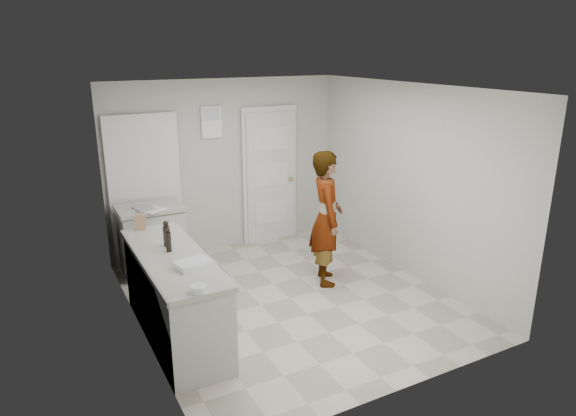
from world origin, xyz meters
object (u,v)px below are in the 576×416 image
oil_cruet_a (167,234)px  oil_cruet_b (168,240)px  cake_mix_box (140,222)px  baking_dish (193,264)px  spice_jar (169,232)px  egg_bowl (198,289)px  person (326,218)px

oil_cruet_a → oil_cruet_b: oil_cruet_a is taller
oil_cruet_b → cake_mix_box: bearing=97.8°
oil_cruet_b → baking_dish: bearing=-78.9°
spice_jar → egg_bowl: size_ratio=0.51×
person → cake_mix_box: person is taller
oil_cruet_b → person: bearing=8.5°
person → egg_bowl: (-2.11, -1.32, 0.09)m
spice_jar → baking_dish: 0.94m
person → oil_cruet_b: (-2.08, -0.31, 0.19)m
oil_cruet_b → oil_cruet_a: bearing=81.0°
oil_cruet_b → egg_bowl: bearing=-91.5°
oil_cruet_a → egg_bowl: 1.18m
person → baking_dish: (-1.99, -0.79, 0.09)m
oil_cruet_a → baking_dish: (0.07, -0.64, -0.11)m
cake_mix_box → oil_cruet_b: size_ratio=0.74×
oil_cruet_a → cake_mix_box: bearing=102.1°
cake_mix_box → egg_bowl: cake_mix_box is taller
person → spice_jar: 1.96m
person → spice_jar: bearing=107.8°
person → cake_mix_box: bearing=99.8°
egg_bowl → oil_cruet_b: bearing=88.5°
spice_jar → oil_cruet_b: 0.49m
cake_mix_box → spice_jar: cake_mix_box is taller
person → oil_cruet_b: size_ratio=6.73×
person → baking_dish: size_ratio=4.90×
baking_dish → cake_mix_box: bearing=99.1°
egg_bowl → cake_mix_box: bearing=92.7°
oil_cruet_a → oil_cruet_b: (-0.03, -0.16, -0.01)m
egg_bowl → spice_jar: bearing=84.0°
person → oil_cruet_a: person is taller
person → egg_bowl: 2.49m
cake_mix_box → oil_cruet_a: (0.14, -0.63, 0.04)m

